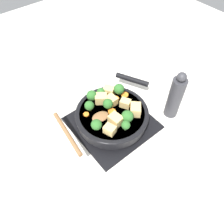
# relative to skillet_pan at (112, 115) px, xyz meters

# --- Properties ---
(ground_plane) EXTENTS (2.40, 2.40, 0.00)m
(ground_plane) POSITION_rel_skillet_pan_xyz_m (-0.00, 0.00, -0.05)
(ground_plane) COLOR white
(front_burner_grate) EXTENTS (0.31, 0.31, 0.03)m
(front_burner_grate) POSITION_rel_skillet_pan_xyz_m (-0.00, 0.00, -0.04)
(front_burner_grate) COLOR black
(front_burner_grate) RESTS_ON ground_plane
(skillet_pan) EXTENTS (0.32, 0.39, 0.05)m
(skillet_pan) POSITION_rel_skillet_pan_xyz_m (0.00, 0.00, 0.00)
(skillet_pan) COLOR black
(skillet_pan) RESTS_ON front_burner_grate
(wooden_spoon) EXTENTS (0.21, 0.20, 0.02)m
(wooden_spoon) POSITION_rel_skillet_pan_xyz_m (0.01, 0.13, 0.03)
(wooden_spoon) COLOR brown
(wooden_spoon) RESTS_ON skillet_pan
(tofu_cube_center_large) EXTENTS (0.05, 0.04, 0.03)m
(tofu_cube_center_large) POSITION_rel_skillet_pan_xyz_m (-0.07, 0.07, 0.04)
(tofu_cube_center_large) COLOR #DBB770
(tofu_cube_center_large) RESTS_ON skillet_pan
(tofu_cube_near_handle) EXTENTS (0.04, 0.04, 0.03)m
(tofu_cube_near_handle) POSITION_rel_skillet_pan_xyz_m (0.04, -0.03, 0.04)
(tofu_cube_near_handle) COLOR #DBB770
(tofu_cube_near_handle) RESTS_ON skillet_pan
(tofu_cube_east_chunk) EXTENTS (0.06, 0.05, 0.03)m
(tofu_cube_east_chunk) POSITION_rel_skillet_pan_xyz_m (0.08, -0.05, 0.04)
(tofu_cube_east_chunk) COLOR #DBB770
(tofu_cube_east_chunk) RESTS_ON skillet_pan
(tofu_cube_west_chunk) EXTENTS (0.05, 0.04, 0.04)m
(tofu_cube_west_chunk) POSITION_rel_skillet_pan_xyz_m (-0.05, 0.03, 0.04)
(tofu_cube_west_chunk) COLOR #DBB770
(tofu_cube_west_chunk) RESTS_ON skillet_pan
(tofu_cube_back_piece) EXTENTS (0.06, 0.06, 0.04)m
(tofu_cube_back_piece) POSITION_rel_skillet_pan_xyz_m (-0.06, -0.07, 0.04)
(tofu_cube_back_piece) COLOR #DBB770
(tofu_cube_back_piece) RESTS_ON skillet_pan
(tofu_cube_front_piece) EXTENTS (0.06, 0.06, 0.04)m
(tofu_cube_front_piece) POSITION_rel_skillet_pan_xyz_m (0.07, 0.01, 0.04)
(tofu_cube_front_piece) COLOR #DBB770
(tofu_cube_front_piece) RESTS_ON skillet_pan
(tofu_cube_mid_small) EXTENTS (0.05, 0.05, 0.03)m
(tofu_cube_mid_small) POSITION_rel_skillet_pan_xyz_m (-0.01, -0.06, 0.04)
(tofu_cube_mid_small) COLOR #DBB770
(tofu_cube_mid_small) RESTS_ON skillet_pan
(broccoli_floret_near_spoon) EXTENTS (0.04, 0.04, 0.05)m
(broccoli_floret_near_spoon) POSITION_rel_skillet_pan_xyz_m (0.02, 0.01, 0.05)
(broccoli_floret_near_spoon) COLOR #709956
(broccoli_floret_near_spoon) RESTS_ON skillet_pan
(broccoli_floret_center_top) EXTENTS (0.03, 0.03, 0.04)m
(broccoli_floret_center_top) POSITION_rel_skillet_pan_xyz_m (-0.09, 0.01, 0.04)
(broccoli_floret_center_top) COLOR #709956
(broccoli_floret_center_top) RESTS_ON skillet_pan
(broccoli_floret_east_rim) EXTENTS (0.04, 0.04, 0.05)m
(broccoli_floret_east_rim) POSITION_rel_skillet_pan_xyz_m (0.06, 0.06, 0.05)
(broccoli_floret_east_rim) COLOR #709956
(broccoli_floret_east_rim) RESTS_ON skillet_pan
(broccoli_floret_west_rim) EXTENTS (0.04, 0.04, 0.05)m
(broccoli_floret_west_rim) POSITION_rel_skillet_pan_xyz_m (0.10, 0.03, 0.05)
(broccoli_floret_west_rim) COLOR #709956
(broccoli_floret_west_rim) RESTS_ON skillet_pan
(broccoli_floret_north_edge) EXTENTS (0.04, 0.04, 0.05)m
(broccoli_floret_north_edge) POSITION_rel_skillet_pan_xyz_m (0.06, -0.08, 0.05)
(broccoli_floret_north_edge) COLOR #709956
(broccoli_floret_north_edge) RESTS_ON skillet_pan
(broccoli_floret_south_cluster) EXTENTS (0.05, 0.05, 0.05)m
(broccoli_floret_south_cluster) POSITION_rel_skillet_pan_xyz_m (-0.07, -0.01, 0.05)
(broccoli_floret_south_cluster) COLOR #709956
(broccoli_floret_south_cluster) RESTS_ON skillet_pan
(broccoli_floret_mid_floret) EXTENTS (0.04, 0.04, 0.05)m
(broccoli_floret_mid_floret) POSITION_rel_skillet_pan_xyz_m (-0.03, 0.10, 0.05)
(broccoli_floret_mid_floret) COLOR #709956
(broccoli_floret_mid_floret) RESTS_ON skillet_pan
(broccoli_floret_small_inner) EXTENTS (0.03, 0.03, 0.04)m
(broccoli_floret_small_inner) POSITION_rel_skillet_pan_xyz_m (0.09, -0.02, 0.04)
(broccoli_floret_small_inner) COLOR #709956
(broccoli_floret_small_inner) RESTS_ON skillet_pan
(carrot_slice_orange_thin) EXTENTS (0.02, 0.02, 0.01)m
(carrot_slice_orange_thin) POSITION_rel_skillet_pan_xyz_m (0.05, 0.09, 0.02)
(carrot_slice_orange_thin) COLOR orange
(carrot_slice_orange_thin) RESTS_ON skillet_pan
(carrot_slice_near_center) EXTENTS (0.03, 0.03, 0.01)m
(carrot_slice_near_center) POSITION_rel_skillet_pan_xyz_m (0.04, -0.05, 0.02)
(carrot_slice_near_center) COLOR orange
(carrot_slice_near_center) RESTS_ON skillet_pan
(carrot_slice_edge_slice) EXTENTS (0.03, 0.03, 0.01)m
(carrot_slice_edge_slice) POSITION_rel_skillet_pan_xyz_m (-0.00, -0.00, 0.02)
(carrot_slice_edge_slice) COLOR orange
(carrot_slice_edge_slice) RESTS_ON skillet_pan
(carrot_slice_under_broccoli) EXTENTS (0.03, 0.03, 0.01)m
(carrot_slice_under_broccoli) POSITION_rel_skillet_pan_xyz_m (0.04, -0.10, 0.02)
(carrot_slice_under_broccoli) COLOR orange
(carrot_slice_under_broccoli) RESTS_ON skillet_pan
(pepper_mill) EXTENTS (0.06, 0.06, 0.23)m
(pepper_mill) POSITION_rel_skillet_pan_xyz_m (-0.12, -0.23, 0.05)
(pepper_mill) COLOR #333338
(pepper_mill) RESTS_ON ground_plane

